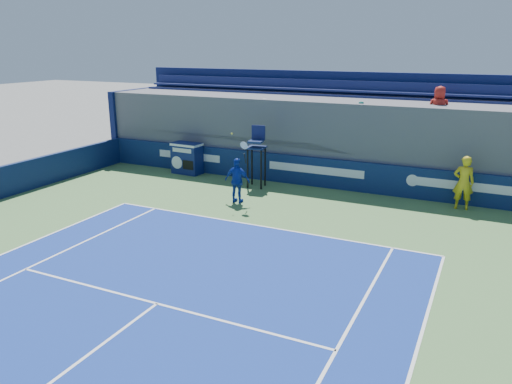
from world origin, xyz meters
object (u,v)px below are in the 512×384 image
at_px(ball_person, 464,183).
at_px(match_clock, 187,157).
at_px(tennis_player, 237,180).
at_px(umpire_chair, 257,150).

height_order(ball_person, match_clock, ball_person).
bearing_deg(match_clock, ball_person, -0.58).
bearing_deg(tennis_player, match_clock, 144.76).
relative_size(ball_person, match_clock, 1.36).
bearing_deg(match_clock, tennis_player, -35.24).
xyz_separation_m(ball_person, umpire_chair, (-7.70, -0.51, 0.56)).
bearing_deg(umpire_chair, match_clock, 170.53).
distance_m(match_clock, umpire_chair, 3.86).
bearing_deg(umpire_chair, tennis_player, -82.58).
distance_m(ball_person, umpire_chair, 7.74).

